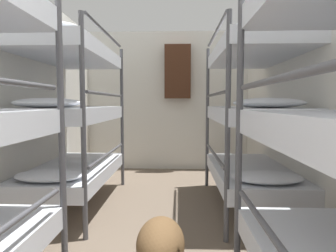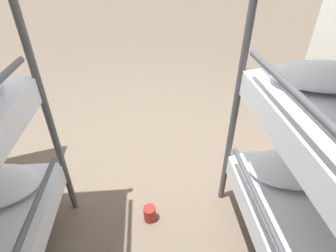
# 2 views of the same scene
# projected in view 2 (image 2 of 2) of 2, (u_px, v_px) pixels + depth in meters

# --- Properties ---
(ground_plane) EXTENTS (20.00, 20.00, 0.00)m
(ground_plane) POSITION_uv_depth(u_px,v_px,m) (148.00, 155.00, 2.62)
(ground_plane) COLOR #6B5B4C
(tin_can) EXTENTS (0.09, 0.09, 0.12)m
(tin_can) POSITION_uv_depth(u_px,v_px,m) (149.00, 214.00, 1.97)
(tin_can) COLOR #AD231E
(tin_can) RESTS_ON ground_plane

